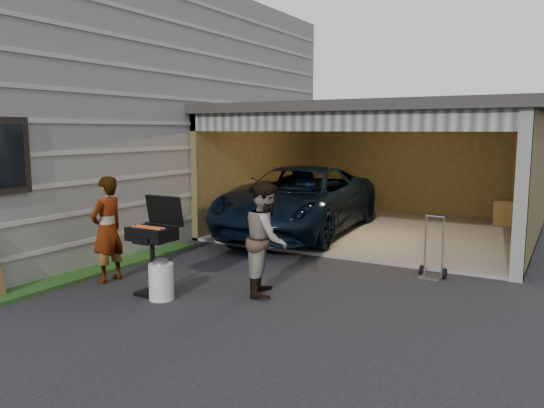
{
  "coord_description": "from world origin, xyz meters",
  "views": [
    {
      "loc": [
        4.59,
        -5.39,
        2.36
      ],
      "look_at": [
        0.27,
        2.13,
        1.15
      ],
      "focal_mm": 35.0,
      "sensor_mm": 36.0,
      "label": 1
    }
  ],
  "objects_px": {
    "man": "(267,238)",
    "propane_tank": "(161,282)",
    "hand_truck": "(432,266)",
    "bbq_grill": "(154,237)",
    "minivan": "(299,203)",
    "woman": "(107,229)"
  },
  "relations": [
    {
      "from": "man",
      "to": "propane_tank",
      "type": "height_order",
      "value": "man"
    },
    {
      "from": "hand_truck",
      "to": "bbq_grill",
      "type": "bearing_deg",
      "value": -135.04
    },
    {
      "from": "minivan",
      "to": "bbq_grill",
      "type": "relative_size",
      "value": 3.75
    },
    {
      "from": "propane_tank",
      "to": "hand_truck",
      "type": "xyz_separation_m",
      "value": [
        3.04,
        3.02,
        -0.06
      ]
    },
    {
      "from": "propane_tank",
      "to": "bbq_grill",
      "type": "bearing_deg",
      "value": 148.69
    },
    {
      "from": "bbq_grill",
      "to": "propane_tank",
      "type": "bearing_deg",
      "value": -31.31
    },
    {
      "from": "propane_tank",
      "to": "woman",
      "type": "bearing_deg",
      "value": 167.77
    },
    {
      "from": "hand_truck",
      "to": "woman",
      "type": "bearing_deg",
      "value": -143.99
    },
    {
      "from": "bbq_grill",
      "to": "hand_truck",
      "type": "relative_size",
      "value": 1.39
    },
    {
      "from": "minivan",
      "to": "hand_truck",
      "type": "bearing_deg",
      "value": -36.7
    },
    {
      "from": "minivan",
      "to": "bbq_grill",
      "type": "bearing_deg",
      "value": -93.42
    },
    {
      "from": "man",
      "to": "bbq_grill",
      "type": "bearing_deg",
      "value": 96.96
    },
    {
      "from": "propane_tank",
      "to": "hand_truck",
      "type": "height_order",
      "value": "hand_truck"
    },
    {
      "from": "minivan",
      "to": "bbq_grill",
      "type": "xyz_separation_m",
      "value": [
        0.19,
        -4.96,
        0.1
      ]
    },
    {
      "from": "bbq_grill",
      "to": "hand_truck",
      "type": "distance_m",
      "value": 4.41
    },
    {
      "from": "woman",
      "to": "hand_truck",
      "type": "height_order",
      "value": "woman"
    },
    {
      "from": "man",
      "to": "hand_truck",
      "type": "distance_m",
      "value": 2.85
    },
    {
      "from": "minivan",
      "to": "woman",
      "type": "height_order",
      "value": "woman"
    },
    {
      "from": "woman",
      "to": "propane_tank",
      "type": "relative_size",
      "value": 3.21
    },
    {
      "from": "woman",
      "to": "minivan",
      "type": "bearing_deg",
      "value": 168.83
    },
    {
      "from": "minivan",
      "to": "woman",
      "type": "relative_size",
      "value": 3.2
    },
    {
      "from": "woman",
      "to": "hand_truck",
      "type": "relative_size",
      "value": 1.63
    }
  ]
}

